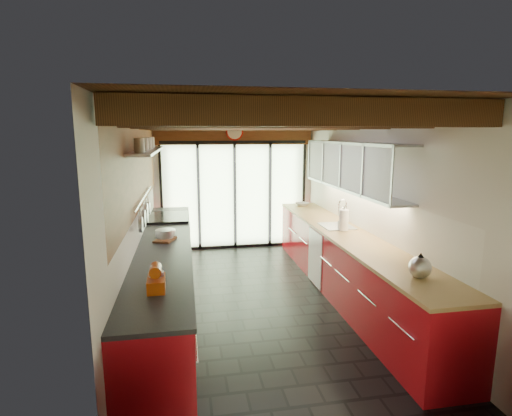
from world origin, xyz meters
name	(u,v)px	position (x,y,z in m)	size (l,w,h in m)	color
ground	(259,300)	(0.00, 0.00, 0.00)	(5.50, 5.50, 0.00)	black
room_shell	(260,184)	(0.00, 0.00, 1.65)	(5.50, 5.50, 5.50)	silver
ceiling_beams	(255,123)	(0.00, 0.38, 2.46)	(3.14, 5.06, 4.90)	#593316
glass_door	(235,167)	(0.00, 2.69, 1.66)	(2.95, 0.10, 2.90)	#C6EAAD
left_counter	(166,274)	(-1.28, 0.00, 0.46)	(0.68, 5.00, 0.92)	#AB0E18
range_stove	(170,245)	(-1.28, 1.45, 0.47)	(0.66, 0.90, 0.97)	silver
right_counter	(346,264)	(1.27, 0.00, 0.46)	(0.68, 5.00, 0.92)	#AB0E18
sink_assembly	(338,224)	(1.29, 0.40, 0.96)	(0.45, 0.52, 0.43)	silver
upper_cabinets_right	(352,166)	(1.43, 0.30, 1.85)	(0.34, 3.00, 3.00)	silver
left_wall_fixtures	(147,168)	(-1.47, 0.14, 1.88)	(0.28, 2.60, 0.96)	silver
stand_mixer	(156,279)	(-1.27, -1.69, 1.02)	(0.16, 0.28, 0.25)	#C94810
pot_large	(165,235)	(-1.27, 0.08, 0.99)	(0.21, 0.21, 0.14)	silver
pot_small	(166,234)	(-1.27, 0.21, 0.97)	(0.27, 0.27, 0.11)	silver
cutting_board	(165,240)	(-1.27, 0.03, 0.93)	(0.22, 0.31, 0.03)	brown
kettle	(420,266)	(1.27, -1.81, 1.03)	(0.22, 0.27, 0.26)	silver
paper_towel	(344,220)	(1.27, 0.13, 1.07)	(0.15, 0.15, 0.37)	white
soap_bottle	(342,223)	(1.27, 0.19, 1.02)	(0.09, 0.09, 0.20)	silver
bowl	(302,204)	(1.27, 2.23, 0.95)	(0.25, 0.25, 0.06)	silver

